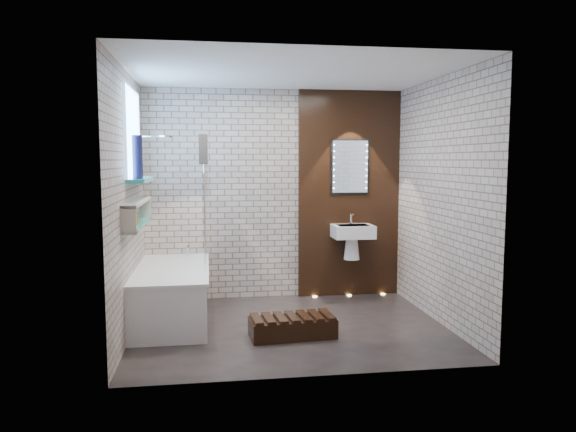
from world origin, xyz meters
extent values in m
plane|color=black|center=(0.00, 0.00, 0.00)|extent=(3.20, 3.20, 0.00)
cube|color=#A59183|center=(0.00, 1.30, 1.30)|extent=(3.20, 0.04, 2.60)
cube|color=#A59183|center=(0.00, -1.30, 1.30)|extent=(3.20, 0.04, 2.60)
cube|color=#A59183|center=(-1.60, 0.00, 1.30)|extent=(0.04, 2.60, 2.60)
cube|color=#A59183|center=(1.60, 0.00, 1.30)|extent=(0.04, 2.60, 2.60)
plane|color=white|center=(0.00, 0.00, 2.60)|extent=(3.20, 3.20, 0.00)
cube|color=black|center=(0.95, 1.27, 1.30)|extent=(1.30, 0.06, 2.60)
cube|color=#7FADE0|center=(-1.59, 0.35, 2.00)|extent=(0.03, 1.00, 0.90)
cube|color=teal|center=(-1.51, 0.35, 1.53)|extent=(0.18, 1.00, 0.04)
cube|color=teal|center=(-1.53, 0.15, 1.08)|extent=(0.14, 1.30, 0.03)
cube|color=#B2A899|center=(-1.53, 0.15, 1.32)|extent=(0.14, 1.30, 0.03)
cube|color=#B2A899|center=(-1.53, -0.48, 1.20)|extent=(0.14, 0.03, 0.26)
cube|color=#B2A899|center=(-1.53, 0.79, 1.20)|extent=(0.14, 0.03, 0.26)
cube|color=white|center=(-1.23, 0.45, 0.28)|extent=(0.75, 1.70, 0.55)
cube|color=white|center=(-1.23, 0.45, 0.57)|extent=(0.79, 1.74, 0.03)
cylinder|color=silver|center=(-1.08, 1.18, 0.64)|extent=(0.04, 0.04, 0.12)
cube|color=white|center=(-0.87, 0.89, 1.28)|extent=(0.01, 0.78, 1.40)
cube|color=black|center=(-0.87, 0.72, 1.85)|extent=(0.10, 0.25, 0.33)
cylinder|color=silver|center=(-1.30, 0.95, 2.00)|extent=(0.18, 0.18, 0.02)
cube|color=white|center=(0.95, 1.06, 0.85)|extent=(0.50, 0.36, 0.16)
cone|color=white|center=(0.95, 1.11, 0.63)|extent=(0.20, 0.20, 0.28)
cylinder|color=silver|center=(0.95, 1.16, 1.00)|extent=(0.03, 0.03, 0.14)
cube|color=black|center=(0.95, 1.24, 1.65)|extent=(0.50, 0.02, 0.70)
cube|color=silver|center=(0.95, 1.23, 1.65)|extent=(0.45, 0.01, 0.65)
cube|color=black|center=(-0.02, -0.30, 0.09)|extent=(0.86, 0.43, 0.18)
cylinder|color=#9F6318|center=(-1.53, -0.02, 1.16)|extent=(0.06, 0.06, 0.11)
cylinder|color=maroon|center=(-1.53, -0.20, 1.16)|extent=(0.05, 0.05, 0.11)
cylinder|color=#141537|center=(-1.50, 0.03, 1.76)|extent=(0.10, 0.10, 0.42)
cylinder|color=#FFD899|center=(0.50, 1.20, 0.01)|extent=(0.06, 0.06, 0.01)
cylinder|color=#FFD899|center=(0.95, 1.20, 0.01)|extent=(0.06, 0.06, 0.01)
cylinder|color=#FFD899|center=(1.40, 1.20, 0.01)|extent=(0.06, 0.06, 0.01)
camera|label=1|loc=(-0.82, -5.44, 1.73)|focal=33.90mm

